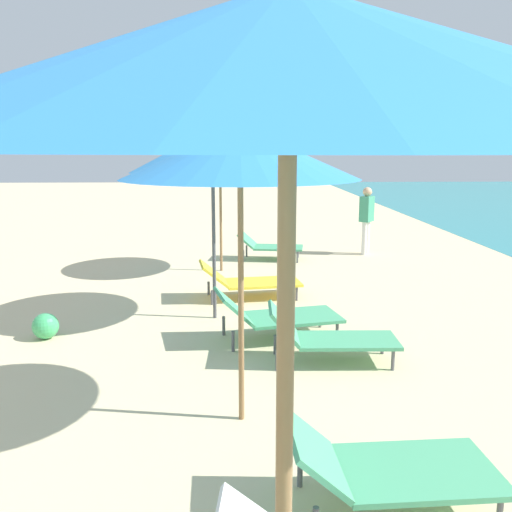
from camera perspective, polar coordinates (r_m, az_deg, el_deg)
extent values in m
cone|color=#338CD8|center=(1.46, 3.36, 18.76)|extent=(2.05, 2.05, 0.40)
cylinder|color=olive|center=(4.77, -1.55, -4.95)|extent=(0.05, 0.05, 2.13)
cone|color=#338CD8|center=(4.59, -1.64, 10.61)|extent=(1.97, 1.97, 0.43)
sphere|color=olive|center=(4.59, -1.66, 13.64)|extent=(0.06, 0.06, 0.06)
cube|color=#4CA572|center=(6.38, 9.36, -8.58)|extent=(1.14, 0.62, 0.04)
cube|color=#4CA572|center=(6.23, 2.87, -6.93)|extent=(0.36, 0.60, 0.40)
cylinder|color=#59595E|center=(6.74, 12.89, -8.85)|extent=(0.04, 0.04, 0.23)
cylinder|color=#59595E|center=(6.30, 13.92, -10.35)|extent=(0.04, 0.04, 0.23)
cylinder|color=#59595E|center=(6.57, 1.99, -9.11)|extent=(0.04, 0.04, 0.23)
cylinder|color=#59595E|center=(6.11, 2.19, -10.69)|extent=(0.04, 0.04, 0.23)
cube|color=#4CA572|center=(4.10, 16.26, -20.43)|extent=(1.08, 0.74, 0.04)
cube|color=#4CA572|center=(3.84, 6.10, -19.42)|extent=(0.39, 0.71, 0.33)
cylinder|color=#59595E|center=(4.56, 20.03, -19.35)|extent=(0.04, 0.04, 0.25)
cylinder|color=#59595E|center=(4.25, 4.55, -21.11)|extent=(0.04, 0.04, 0.25)
cylinder|color=#4C4C51|center=(7.71, -4.36, 0.95)|extent=(0.05, 0.05, 2.06)
cone|color=#338CD8|center=(7.59, -4.51, 10.75)|extent=(2.24, 2.24, 0.57)
sphere|color=#4C4C51|center=(7.60, -4.54, 13.13)|extent=(0.06, 0.06, 0.06)
cube|color=yellow|center=(8.93, 0.69, -2.74)|extent=(1.27, 0.84, 0.04)
cube|color=yellow|center=(8.78, -4.38, -1.81)|extent=(0.51, 0.73, 0.35)
cylinder|color=#59595E|center=(9.33, 3.34, -2.98)|extent=(0.04, 0.04, 0.23)
cylinder|color=#59595E|center=(8.79, 4.21, -3.89)|extent=(0.04, 0.04, 0.23)
cylinder|color=#59595E|center=(9.13, -4.90, -3.34)|extent=(0.04, 0.04, 0.23)
cylinder|color=#59595E|center=(8.57, -4.54, -4.29)|extent=(0.04, 0.04, 0.23)
cube|color=#4CA572|center=(7.08, 3.80, -6.29)|extent=(1.29, 0.92, 0.04)
cube|color=#4CA572|center=(6.83, -2.34, -5.23)|extent=(0.53, 0.76, 0.37)
cylinder|color=#59595E|center=(7.54, 6.61, -6.39)|extent=(0.04, 0.04, 0.25)
cylinder|color=#59595E|center=(7.02, 8.34, -7.80)|extent=(0.04, 0.04, 0.25)
cylinder|color=#59595E|center=(7.20, -3.34, -7.19)|extent=(0.04, 0.04, 0.25)
cylinder|color=#59595E|center=(6.65, -2.37, -8.77)|extent=(0.04, 0.04, 0.25)
cylinder|color=olive|center=(10.75, -3.64, 3.45)|extent=(0.05, 0.05, 1.91)
cone|color=#338CD8|center=(10.66, -3.72, 9.59)|extent=(2.15, 2.15, 0.39)
sphere|color=olive|center=(10.66, -3.73, 10.81)|extent=(0.06, 0.06, 0.06)
cube|color=#4CA572|center=(11.90, 2.33, 0.88)|extent=(1.12, 0.80, 0.04)
cube|color=#4CA572|center=(11.94, -0.95, 1.72)|extent=(0.45, 0.71, 0.32)
cylinder|color=#59595E|center=(12.19, 4.36, 0.41)|extent=(0.04, 0.04, 0.25)
cylinder|color=#59595E|center=(11.64, 4.28, -0.10)|extent=(0.04, 0.04, 0.25)
cylinder|color=#59595E|center=(12.27, -0.98, 0.52)|extent=(0.04, 0.04, 0.25)
cylinder|color=#59595E|center=(11.72, -1.31, 0.01)|extent=(0.04, 0.04, 0.25)
cylinder|color=silver|center=(12.82, 11.36, 1.89)|extent=(0.11, 0.11, 0.75)
cylinder|color=silver|center=(12.66, 11.08, 1.79)|extent=(0.11, 0.11, 0.75)
cube|color=#3F9972|center=(12.65, 11.33, 4.77)|extent=(0.39, 0.42, 0.56)
sphere|color=#D8A87F|center=(12.62, 11.40, 6.50)|extent=(0.20, 0.20, 0.20)
sphere|color=#3FB266|center=(7.55, -20.85, -6.75)|extent=(0.33, 0.33, 0.33)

